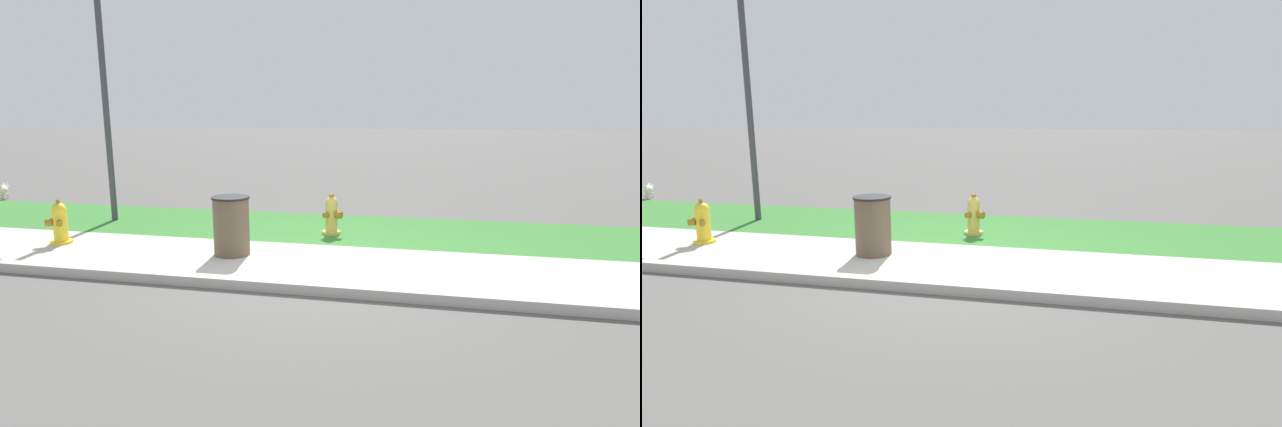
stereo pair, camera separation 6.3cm
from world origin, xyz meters
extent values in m
plane|color=#5B5956|center=(0.00, 0.00, 0.00)|extent=(120.00, 120.00, 0.00)
cube|color=#BCB7AD|center=(0.00, 0.00, 0.01)|extent=(18.00, 1.96, 0.01)
cube|color=#387A33|center=(0.00, 2.16, 0.00)|extent=(18.00, 2.35, 0.01)
cube|color=#BCB7AD|center=(0.00, -1.06, 0.06)|extent=(18.00, 0.16, 0.12)
cylinder|color=yellow|center=(-4.07, 0.27, 0.03)|extent=(0.32, 0.32, 0.05)
cylinder|color=yellow|center=(-4.07, 0.27, 0.29)|extent=(0.21, 0.21, 0.48)
sphere|color=yellow|center=(-4.07, 0.27, 0.53)|extent=(0.22, 0.22, 0.22)
cube|color=olive|center=(-4.07, 0.27, 0.66)|extent=(0.08, 0.08, 0.06)
cylinder|color=olive|center=(-3.99, 0.15, 0.35)|extent=(0.13, 0.13, 0.09)
cylinder|color=olive|center=(-4.16, 0.38, 0.35)|extent=(0.13, 0.13, 0.09)
cylinder|color=olive|center=(-4.20, 0.17, 0.35)|extent=(0.15, 0.16, 0.12)
cylinder|color=gold|center=(-0.12, 1.75, 0.03)|extent=(0.31, 0.31, 0.05)
cylinder|color=gold|center=(-0.12, 1.75, 0.29)|extent=(0.20, 0.20, 0.47)
sphere|color=gold|center=(-0.12, 1.75, 0.52)|extent=(0.21, 0.21, 0.21)
cube|color=olive|center=(-0.12, 1.75, 0.64)|extent=(0.08, 0.08, 0.06)
cylinder|color=olive|center=(-0.06, 1.87, 0.34)|extent=(0.12, 0.12, 0.09)
cylinder|color=olive|center=(-0.19, 1.62, 0.34)|extent=(0.12, 0.12, 0.09)
cylinder|color=olive|center=(0.01, 1.68, 0.34)|extent=(0.14, 0.15, 0.12)
ellipsoid|color=silver|center=(-8.25, 3.52, 0.23)|extent=(0.33, 0.37, 0.20)
sphere|color=silver|center=(-8.35, 3.69, 0.26)|extent=(0.16, 0.16, 0.16)
sphere|color=black|center=(-8.39, 3.75, 0.25)|extent=(0.03, 0.03, 0.03)
cone|color=silver|center=(-8.40, 3.67, 0.36)|extent=(0.08, 0.08, 0.07)
cone|color=silver|center=(-8.32, 3.72, 0.36)|extent=(0.08, 0.08, 0.07)
cylinder|color=silver|center=(-8.35, 3.57, 0.06)|extent=(0.06, 0.06, 0.13)
cylinder|color=silver|center=(-8.26, 3.63, 0.06)|extent=(0.06, 0.06, 0.13)
cylinder|color=silver|center=(-8.24, 3.40, 0.06)|extent=(0.06, 0.06, 0.13)
cylinder|color=silver|center=(-8.15, 3.46, 0.06)|extent=(0.06, 0.06, 0.13)
cylinder|color=silver|center=(-8.16, 3.37, 0.29)|extent=(0.04, 0.04, 0.11)
cylinder|color=#3D3D42|center=(-4.31, 1.98, 2.13)|extent=(0.11, 0.11, 4.25)
cylinder|color=brown|center=(-1.27, 0.22, 0.40)|extent=(0.50, 0.50, 0.81)
cylinder|color=black|center=(-1.27, 0.22, 0.82)|extent=(0.53, 0.53, 0.03)
camera|label=1|loc=(1.37, -6.19, 1.97)|focal=28.00mm
camera|label=2|loc=(1.43, -6.18, 1.97)|focal=28.00mm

